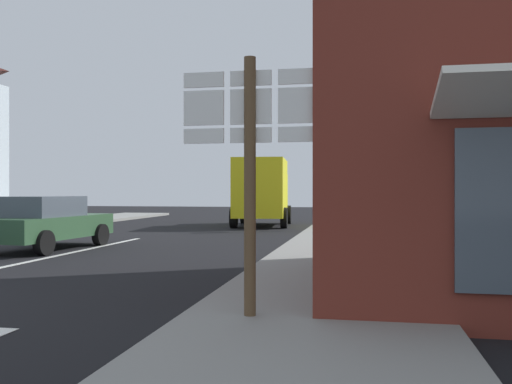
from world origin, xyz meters
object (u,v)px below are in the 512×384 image
Objects in this scene: route_sign_post at (250,158)px; sedan_far at (45,222)px; delivery_truck at (262,190)px; traffic_light_far_right at (317,164)px.

sedan_far is at bearing 134.07° from route_sign_post.
delivery_truck is 19.11m from route_sign_post.
traffic_light_far_right is (-0.53, 16.55, 0.73)m from route_sign_post.
sedan_far is 12.05m from delivery_truck.
sedan_far is 1.35× the size of route_sign_post.
delivery_truck reaches higher than sedan_far.
traffic_light_far_right reaches higher than route_sign_post.
delivery_truck is 1.61× the size of route_sign_post.
route_sign_post reaches higher than sedan_far.
route_sign_post is 0.87× the size of traffic_light_far_right.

